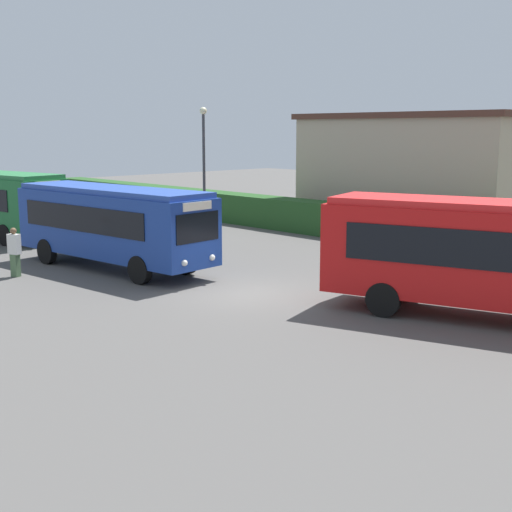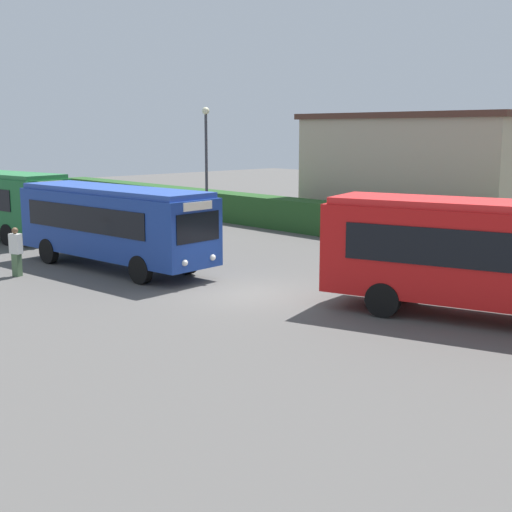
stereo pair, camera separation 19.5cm
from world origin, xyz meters
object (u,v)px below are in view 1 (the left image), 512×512
object	(u,v)px
lamppost	(204,157)
bus_red	(510,254)
bus_blue	(113,222)
person_left	(15,251)

from	to	relation	value
lamppost	bus_red	bearing A→B (deg)	-12.91
bus_red	lamppost	world-z (taller)	lamppost
lamppost	bus_blue	bearing A→B (deg)	-61.80
bus_blue	bus_red	xyz separation A→B (m)	(13.90, 3.81, 0.11)
bus_blue	lamppost	xyz separation A→B (m)	(-4.28, 7.98, 2.09)
person_left	lamppost	xyz separation A→B (m)	(-3.06, 11.34, 2.94)
bus_blue	bus_red	bearing A→B (deg)	9.57
bus_red	person_left	bearing A→B (deg)	-172.53
person_left	bus_red	bearing A→B (deg)	92.78
bus_blue	person_left	size ratio (longest dim) A/B	5.27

